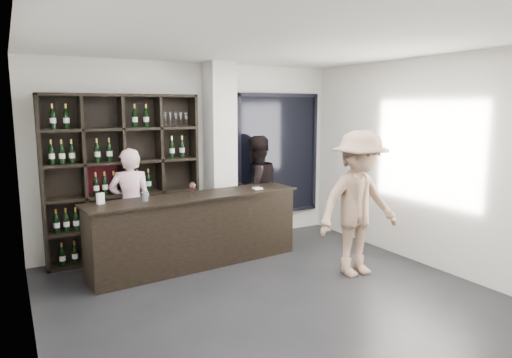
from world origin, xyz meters
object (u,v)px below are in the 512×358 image
taster_black (256,189)px  wine_shelf (124,178)px  taster_pink (131,205)px  customer (359,204)px  tasting_counter (197,230)px

taster_black → wine_shelf: bearing=-13.8°
taster_pink → customer: 3.20m
taster_pink → taster_black: bearing=-163.9°
wine_shelf → tasting_counter: 1.34m
taster_pink → customer: bearing=157.3°
wine_shelf → customer: 3.34m
wine_shelf → tasting_counter: size_ratio=0.78×
customer → taster_pink: bearing=142.6°
tasting_counter → taster_black: (1.30, 0.65, 0.37)m
taster_pink → taster_black: taster_black is taller
tasting_counter → customer: (1.74, -1.35, 0.45)m
wine_shelf → taster_black: (2.10, -0.17, -0.32)m
wine_shelf → taster_pink: (0.05, -0.17, -0.38)m
tasting_counter → customer: bearing=-43.4°
tasting_counter → taster_pink: size_ratio=1.87×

